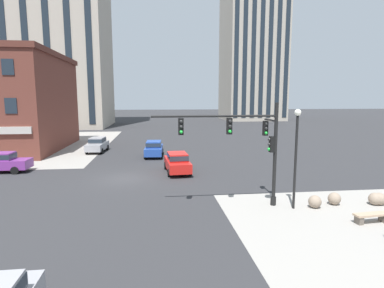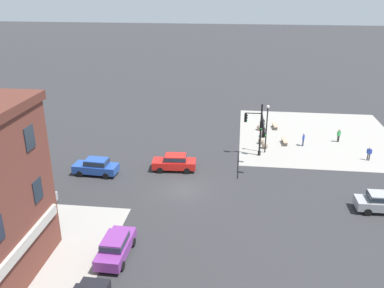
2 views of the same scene
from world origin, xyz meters
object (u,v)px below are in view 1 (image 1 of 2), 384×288
(bollard_sphere_curb_b, at_px, (334,199))
(car_main_southbound_near, at_px, (1,162))
(bollard_sphere_curb_c, at_px, (375,199))
(bollard_sphere_curb_a, at_px, (315,202))
(car_main_southbound_far, at_px, (97,144))
(car_main_northbound_near, at_px, (154,148))
(traffic_signal_main, at_px, (250,141))
(car_main_northbound_far, at_px, (177,162))
(bench_near_signal, at_px, (371,217))
(bollard_sphere_curb_d, at_px, (379,199))
(street_lamp_corner_near, at_px, (296,147))

(bollard_sphere_curb_b, distance_m, car_main_southbound_near, 25.55)
(bollard_sphere_curb_c, bearing_deg, bollard_sphere_curb_b, 172.27)
(bollard_sphere_curb_a, relative_size, car_main_southbound_far, 0.16)
(bollard_sphere_curb_a, bearing_deg, car_main_northbound_near, 117.97)
(traffic_signal_main, relative_size, car_main_northbound_near, 1.58)
(bollard_sphere_curb_b, xyz_separation_m, car_main_northbound_far, (-8.50, 9.07, 0.56))
(bench_near_signal, bearing_deg, car_main_southbound_far, 126.66)
(car_main_northbound_near, relative_size, car_main_southbound_far, 0.99)
(car_main_southbound_far, bearing_deg, bollard_sphere_curb_d, -46.79)
(car_main_southbound_near, relative_size, car_main_southbound_far, 0.98)
(traffic_signal_main, xyz_separation_m, car_main_southbound_far, (-12.02, 19.90, -2.81))
(car_main_northbound_far, bearing_deg, car_main_southbound_far, 126.72)
(bollard_sphere_curb_c, xyz_separation_m, street_lamp_corner_near, (-4.95, -0.02, 3.11))
(bollard_sphere_curb_a, height_order, bollard_sphere_curb_b, same)
(street_lamp_corner_near, bearing_deg, bollard_sphere_curb_b, 7.23)
(bollard_sphere_curb_b, distance_m, car_main_southbound_far, 26.59)
(bollard_sphere_curb_b, height_order, car_main_southbound_near, car_main_southbound_near)
(traffic_signal_main, bearing_deg, bench_near_signal, -32.25)
(bench_near_signal, height_order, car_main_southbound_near, car_main_southbound_near)
(car_main_northbound_near, relative_size, car_main_southbound_near, 1.01)
(bollard_sphere_curb_a, bearing_deg, bollard_sphere_curb_c, 1.02)
(bollard_sphere_curb_b, xyz_separation_m, bollard_sphere_curb_c, (2.32, -0.31, 0.00))
(bollard_sphere_curb_c, distance_m, bollard_sphere_curb_d, 0.25)
(bollard_sphere_curb_d, distance_m, car_main_northbound_far, 14.54)
(traffic_signal_main, bearing_deg, bollard_sphere_curb_c, -6.77)
(bollard_sphere_curb_a, height_order, bollard_sphere_curb_d, same)
(car_main_northbound_near, bearing_deg, car_main_southbound_far, 150.08)
(bollard_sphere_curb_b, xyz_separation_m, street_lamp_corner_near, (-2.63, -0.33, 3.11))
(car_main_southbound_near, bearing_deg, street_lamp_corner_near, -28.69)
(car_main_northbound_near, relative_size, car_main_northbound_far, 1.00)
(bollard_sphere_curb_d, distance_m, bench_near_signal, 3.31)
(bollard_sphere_curb_a, bearing_deg, bollard_sphere_curb_b, 15.25)
(car_main_northbound_far, bearing_deg, car_main_northbound_near, 104.47)
(bollard_sphere_curb_a, xyz_separation_m, street_lamp_corner_near, (-1.24, 0.05, 3.11))
(bollard_sphere_curb_c, bearing_deg, bollard_sphere_curb_d, -8.90)
(bollard_sphere_curb_c, distance_m, bench_near_signal, 3.18)
(bollard_sphere_curb_d, relative_size, car_main_southbound_near, 0.16)
(bollard_sphere_curb_d, height_order, car_main_southbound_far, car_main_southbound_far)
(bollard_sphere_curb_a, height_order, street_lamp_corner_near, street_lamp_corner_near)
(bollard_sphere_curb_c, xyz_separation_m, bollard_sphere_curb_d, (0.24, -0.04, 0.00))
(bollard_sphere_curb_a, xyz_separation_m, car_main_northbound_near, (-9.07, 17.08, 0.56))
(bollard_sphere_curb_a, height_order, car_main_northbound_near, car_main_northbound_near)
(street_lamp_corner_near, bearing_deg, bollard_sphere_curb_d, -0.20)
(traffic_signal_main, bearing_deg, car_main_southbound_near, 150.37)
(bollard_sphere_curb_d, distance_m, car_main_southbound_far, 28.55)
(car_main_northbound_near, distance_m, car_main_northbound_far, 7.88)
(car_main_northbound_near, height_order, car_main_southbound_near, same)
(car_main_southbound_near, bearing_deg, bench_near_signal, -30.23)
(bollard_sphere_curb_a, bearing_deg, car_main_southbound_far, 126.81)
(bollard_sphere_curb_d, bearing_deg, bollard_sphere_curb_b, 172.16)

